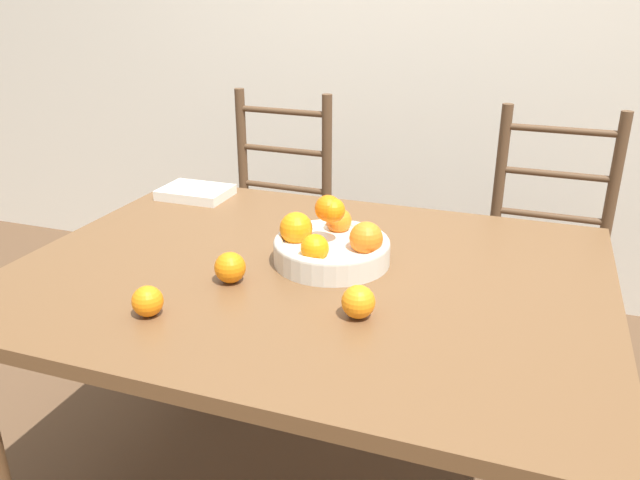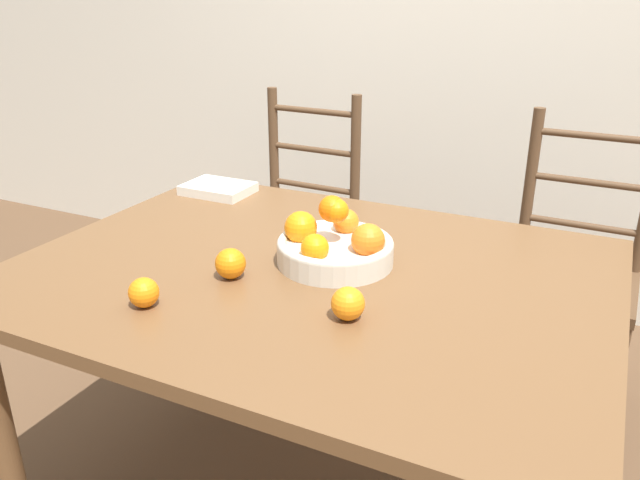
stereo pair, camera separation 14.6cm
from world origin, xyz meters
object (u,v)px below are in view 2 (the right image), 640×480
object	(u,v)px
book_stack	(218,189)
orange_loose_1	(348,304)
chair_left	(297,230)
orange_loose_2	(230,264)
fruit_bowl	(335,244)
chair_right	(570,279)
orange_loose_0	(144,292)

from	to	relation	value
book_stack	orange_loose_1	bearing A→B (deg)	-39.14
chair_left	orange_loose_2	bearing A→B (deg)	-68.57
fruit_bowl	chair_right	size ratio (longest dim) A/B	0.29
chair_right	orange_loose_1	bearing A→B (deg)	-108.76
orange_loose_0	chair_right	world-z (taller)	chair_right
chair_left	book_stack	xyz separation A→B (m)	(-0.07, -0.43, 0.29)
orange_loose_2	chair_right	size ratio (longest dim) A/B	0.07
orange_loose_0	orange_loose_2	bearing A→B (deg)	66.32
orange_loose_0	orange_loose_1	xyz separation A→B (m)	(0.42, 0.14, 0.00)
orange_loose_1	orange_loose_2	xyz separation A→B (m)	(-0.33, 0.06, 0.00)
chair_right	book_stack	bearing A→B (deg)	-157.31
orange_loose_0	chair_right	xyz separation A→B (m)	(0.80, 1.17, -0.31)
fruit_bowl	book_stack	distance (m)	0.69
fruit_bowl	chair_left	bearing A→B (deg)	123.67
orange_loose_1	chair_right	size ratio (longest dim) A/B	0.07
orange_loose_2	book_stack	distance (m)	0.67
chair_left	chair_right	distance (m)	1.05
orange_loose_0	orange_loose_1	world-z (taller)	orange_loose_1
orange_loose_1	orange_loose_2	distance (m)	0.34
orange_loose_2	chair_right	xyz separation A→B (m)	(0.71, 0.97, -0.31)
orange_loose_0	orange_loose_1	bearing A→B (deg)	18.60
chair_left	orange_loose_1	bearing A→B (deg)	-54.75
orange_loose_1	chair_right	bearing A→B (deg)	69.64
fruit_bowl	orange_loose_2	distance (m)	0.26
chair_right	fruit_bowl	bearing A→B (deg)	-122.36
chair_right	book_stack	xyz separation A→B (m)	(-1.12, -0.43, 0.29)
chair_left	chair_right	world-z (taller)	same
fruit_bowl	orange_loose_0	size ratio (longest dim) A/B	4.39
fruit_bowl	book_stack	world-z (taller)	fruit_bowl
orange_loose_2	book_stack	size ratio (longest dim) A/B	0.34
fruit_bowl	orange_loose_1	size ratio (longest dim) A/B	4.08
orange_loose_1	book_stack	size ratio (longest dim) A/B	0.33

